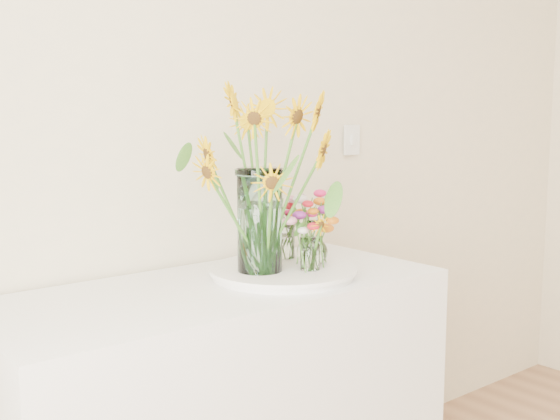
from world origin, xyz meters
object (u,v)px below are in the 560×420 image
object	(u,v)px
tray	(283,273)
mason_jar	(260,221)
small_vase_b	(312,243)
small_vase_c	(284,241)
small_vase_a	(310,254)

from	to	relation	value
tray	mason_jar	world-z (taller)	mason_jar
small_vase_b	small_vase_c	distance (m)	0.12
mason_jar	small_vase_c	world-z (taller)	mason_jar
small_vase_c	mason_jar	bearing A→B (deg)	-150.70
small_vase_a	small_vase_c	xyz separation A→B (m)	(0.05, 0.19, 0.01)
tray	small_vase_b	size ratio (longest dim) A/B	3.04
tray	small_vase_b	xyz separation A→B (m)	(0.11, -0.01, 0.08)
tray	small_vase_c	world-z (taller)	small_vase_c
mason_jar	small_vase_a	bearing A→B (deg)	-33.26
tray	small_vase_b	distance (m)	0.14
tray	mason_jar	bearing A→B (deg)	173.57
mason_jar	small_vase_c	bearing A→B (deg)	29.30
mason_jar	small_vase_b	size ratio (longest dim) A/B	2.22
mason_jar	small_vase_b	xyz separation A→B (m)	(0.19, -0.02, -0.09)
small_vase_a	small_vase_b	bearing A→B (deg)	44.18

